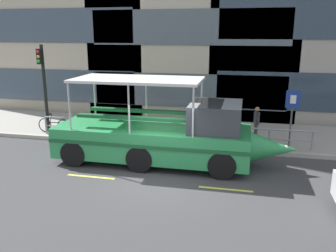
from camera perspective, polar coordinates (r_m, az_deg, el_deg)
The scene contains 10 objects.
ground_plane at distance 13.00m, azimuth -1.25°, elevation -7.89°, with size 120.00×120.00×0.00m, color #3D3D3F.
sidewalk at distance 18.16m, azimuth 2.95°, elevation -0.93°, with size 32.00×4.80×0.18m, color #99968E.
curb_edge at distance 15.82m, azimuth 1.43°, elevation -3.33°, with size 32.00×0.18×0.18m, color #B2ADA3.
lane_centreline at distance 12.37m, azimuth -2.04°, elevation -9.11°, with size 25.80×0.12×0.01m.
curb_guardrail at distance 16.03m, azimuth 0.08°, elevation -0.52°, with size 12.43×0.09×0.89m.
traffic_light_pole at distance 18.35m, azimuth -19.44°, elevation 6.97°, with size 0.24×0.46×4.29m.
parking_sign at distance 16.05m, azimuth 19.39°, elevation 2.64°, with size 0.60×0.12×2.48m.
leaned_bicycle at distance 18.48m, azimuth -17.86°, elevation 0.13°, with size 1.74×0.46×0.96m.
duck_tour_boat at distance 13.89m, azimuth -0.37°, elevation -1.63°, with size 9.45×2.68×3.33m.
pedestrian_near_bow at distance 16.72m, azimuth 14.07°, elevation 0.92°, with size 0.27×0.43×1.57m.
Camera 1 is at (2.88, -11.64, 5.03)m, focal length 37.82 mm.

